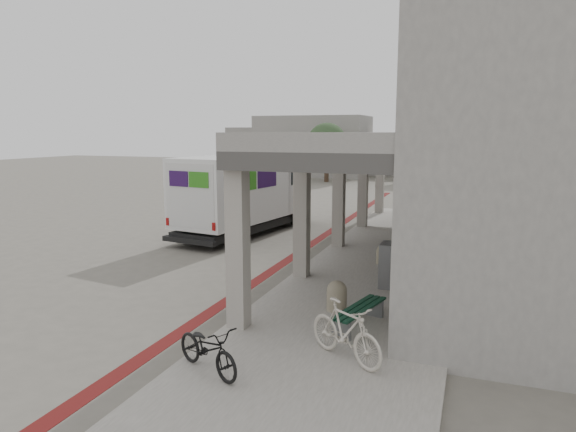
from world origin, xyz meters
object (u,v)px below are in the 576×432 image
at_px(bench, 359,313).
at_px(bicycle_black, 208,348).
at_px(fedex_truck, 245,192).
at_px(bicycle_cream, 346,331).
at_px(utility_cabinet, 391,265).

height_order(bench, bicycle_black, bicycle_black).
xyz_separation_m(fedex_truck, bicycle_cream, (6.63, -10.28, -1.03)).
relative_size(bench, bicycle_cream, 1.05).
xyz_separation_m(fedex_truck, bicycle_black, (4.62, -11.49, -1.14)).
relative_size(utility_cabinet, bicycle_black, 0.72).
height_order(utility_cabinet, bicycle_black, utility_cabinet).
bearing_deg(utility_cabinet, bicycle_black, -109.42).
distance_m(bicycle_black, bicycle_cream, 2.35).
distance_m(bench, utility_cabinet, 3.02).
bearing_deg(bench, utility_cabinet, 101.21).
distance_m(utility_cabinet, bicycle_black, 6.17).
relative_size(bench, bicycle_black, 1.17).
bearing_deg(bicycle_cream, bench, 37.34).
relative_size(utility_cabinet, bicycle_cream, 0.65).
distance_m(utility_cabinet, bicycle_cream, 4.60).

